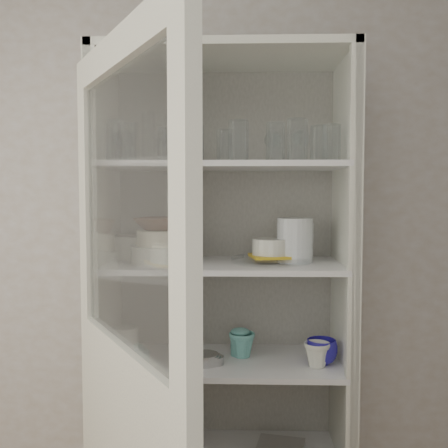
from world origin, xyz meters
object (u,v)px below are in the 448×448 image
at_px(goblet_3, 301,146).
at_px(terracotta_bowl, 162,224).
at_px(yellow_trivet, 271,256).
at_px(mug_blue, 322,352).
at_px(plate_stack_front, 162,254).
at_px(glass_platter, 271,260).
at_px(goblet_2, 272,147).
at_px(plate_stack_back, 139,247).
at_px(mug_white, 317,355).
at_px(white_ramekin, 271,247).
at_px(cream_dish, 155,441).
at_px(measuring_cups, 205,359).
at_px(goblet_0, 128,146).
at_px(teal_jar, 240,343).
at_px(grey_bowl_stack, 295,240).
at_px(goblet_1, 169,145).
at_px(white_canister, 125,342).
at_px(mug_teal, 242,345).
at_px(pantry_cabinet, 224,335).
at_px(cupboard_door, 127,422).
at_px(cream_bowl, 162,238).

relative_size(goblet_3, terracotta_bowl, 0.74).
relative_size(yellow_trivet, mug_blue, 1.29).
relative_size(plate_stack_front, glass_platter, 0.77).
bearing_deg(goblet_2, plate_stack_back, 179.47).
bearing_deg(plate_stack_back, mug_white, -15.99).
bearing_deg(mug_white, white_ramekin, 128.40).
bearing_deg(cream_dish, goblet_3, 6.65).
relative_size(goblet_2, measuring_cups, 1.41).
bearing_deg(goblet_0, mug_blue, -11.01).
distance_m(mug_blue, teal_jar, 0.34).
distance_m(plate_stack_front, plate_stack_back, 0.20).
relative_size(terracotta_bowl, measuring_cups, 1.96).
height_order(plate_stack_front, white_ramekin, white_ramekin).
bearing_deg(goblet_3, measuring_cups, -158.55).
bearing_deg(white_ramekin, grey_bowl_stack, 1.36).
bearing_deg(teal_jar, goblet_1, 173.28).
height_order(plate_stack_front, white_canister, plate_stack_front).
distance_m(goblet_3, mug_teal, 0.86).
bearing_deg(goblet_1, goblet_0, 173.86).
xyz_separation_m(goblet_3, terracotta_bowl, (-0.57, -0.11, -0.32)).
bearing_deg(white_canister, white_ramekin, 0.88).
xyz_separation_m(terracotta_bowl, mug_white, (0.62, -0.06, -0.51)).
bearing_deg(pantry_cabinet, teal_jar, -15.12).
xyz_separation_m(goblet_0, mug_blue, (0.80, -0.16, -0.83)).
height_order(goblet_0, teal_jar, goblet_0).
bearing_deg(white_canister, goblet_0, 90.00).
relative_size(yellow_trivet, cream_dish, 0.66).
distance_m(terracotta_bowl, mug_white, 0.80).
distance_m(glass_platter, white_ramekin, 0.05).
relative_size(goblet_1, cream_dish, 0.69).
bearing_deg(plate_stack_back, teal_jar, -9.92).
bearing_deg(goblet_3, white_canister, -173.79).
xyz_separation_m(white_ramekin, mug_teal, (-0.12, 0.01, -0.41)).
bearing_deg(goblet_3, yellow_trivet, -151.25).
bearing_deg(teal_jar, goblet_0, 173.49).
height_order(goblet_3, teal_jar, goblet_3).
bearing_deg(goblet_0, grey_bowl_stack, -7.16).
bearing_deg(white_canister, cupboard_door, -76.66).
height_order(pantry_cabinet, mug_blue, pantry_cabinet).
distance_m(goblet_3, yellow_trivet, 0.48).
bearing_deg(cream_bowl, mug_white, -5.62).
bearing_deg(white_ramekin, terracotta_bowl, -174.93).
bearing_deg(goblet_2, pantry_cabinet, -164.89).
xyz_separation_m(white_ramekin, grey_bowl_stack, (0.10, 0.00, 0.03)).
distance_m(plate_stack_front, teal_jar, 0.50).
bearing_deg(cream_bowl, white_ramekin, 5.07).
relative_size(mug_blue, mug_white, 1.21).
bearing_deg(measuring_cups, goblet_0, 152.75).
relative_size(cupboard_door, plate_stack_front, 7.93).
relative_size(terracotta_bowl, grey_bowl_stack, 1.16).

